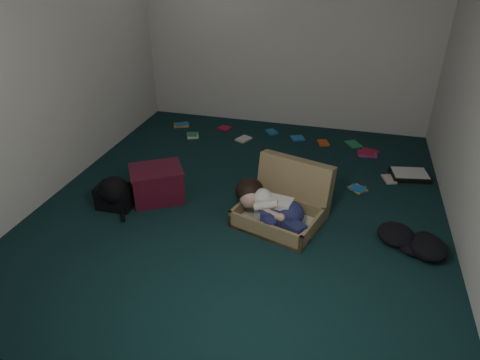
% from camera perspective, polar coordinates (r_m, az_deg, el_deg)
% --- Properties ---
extents(floor, '(4.50, 4.50, 0.00)m').
position_cam_1_polar(floor, '(4.44, 0.50, -3.01)').
color(floor, black).
rests_on(floor, ground).
extents(wall_back, '(4.50, 0.00, 4.50)m').
position_cam_1_polar(wall_back, '(6.05, 6.27, 19.01)').
color(wall_back, silver).
rests_on(wall_back, ground).
extents(wall_front, '(4.50, 0.00, 4.50)m').
position_cam_1_polar(wall_front, '(1.99, -16.01, -5.01)').
color(wall_front, silver).
rests_on(wall_front, ground).
extents(wall_left, '(0.00, 4.50, 4.50)m').
position_cam_1_polar(wall_left, '(4.79, -24.02, 13.95)').
color(wall_left, silver).
rests_on(wall_left, ground).
extents(suitcase, '(0.94, 0.92, 0.56)m').
position_cam_1_polar(suitcase, '(4.14, 5.97, -3.09)').
color(suitcase, '#927C50').
rests_on(suitcase, floor).
extents(person, '(0.76, 0.56, 0.34)m').
position_cam_1_polar(person, '(3.99, 4.11, -3.60)').
color(person, white).
rests_on(person, suitcase).
extents(maroon_bin, '(0.66, 0.62, 0.36)m').
position_cam_1_polar(maroon_bin, '(4.49, -10.99, -0.49)').
color(maroon_bin, '#4D0F1F').
rests_on(maroon_bin, floor).
extents(backpack, '(0.45, 0.36, 0.26)m').
position_cam_1_polar(backpack, '(4.49, -16.34, -2.02)').
color(backpack, black).
rests_on(backpack, floor).
extents(clothing_pile, '(0.51, 0.44, 0.14)m').
position_cam_1_polar(clothing_pile, '(4.07, 21.99, -7.66)').
color(clothing_pile, black).
rests_on(clothing_pile, floor).
extents(paper_tray, '(0.47, 0.39, 0.06)m').
position_cam_1_polar(paper_tray, '(5.27, 21.69, 0.66)').
color(paper_tray, black).
rests_on(paper_tray, floor).
extents(book_scatter, '(3.06, 1.51, 0.02)m').
position_cam_1_polar(book_scatter, '(5.70, 7.08, 4.62)').
color(book_scatter, orange).
rests_on(book_scatter, floor).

